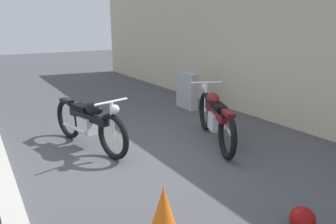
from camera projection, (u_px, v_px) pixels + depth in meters
ground_plane at (128, 160)px, 4.93m from camera, size 40.00×40.00×0.00m
building_wall at (291, 46)px, 6.34m from camera, size 18.00×0.30×3.22m
curb_strip at (5, 185)px, 4.05m from camera, size 18.00×0.24×0.12m
stone_marker at (187, 91)px, 7.87m from camera, size 0.70×0.23×0.88m
helmet at (303, 219)px, 3.23m from camera, size 0.26×0.26×0.26m
traffic_cone at (164, 212)px, 3.10m from camera, size 0.32×0.32×0.55m
motorcycle_maroon at (215, 117)px, 5.58m from camera, size 2.01×1.07×0.97m
motorcycle_black at (89, 122)px, 5.31m from camera, size 2.05×0.75×0.94m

